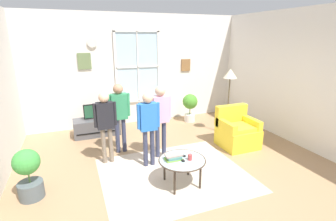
{
  "coord_description": "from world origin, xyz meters",
  "views": [
    {
      "loc": [
        -1.69,
        -3.44,
        2.35
      ],
      "look_at": [
        -0.01,
        0.9,
        0.96
      ],
      "focal_mm": 26.61,
      "sensor_mm": 36.0,
      "label": 1
    }
  ],
  "objects_px": {
    "person_pink_shirt": "(160,113)",
    "potted_plant_by_window": "(190,105)",
    "remote_near_cup": "(182,160)",
    "person_black_shirt": "(105,120)",
    "armchair": "(237,132)",
    "potted_plant_corner": "(28,173)",
    "floor_lamp": "(230,80)",
    "book_stack": "(173,157)",
    "coffee_table": "(182,161)",
    "person_blue_shirt": "(148,121)",
    "television": "(96,111)",
    "cup": "(190,157)",
    "person_green_shirt": "(119,110)",
    "tv_stand": "(97,127)",
    "remote_near_books": "(182,155)"
  },
  "relations": [
    {
      "from": "person_pink_shirt",
      "to": "potted_plant_by_window",
      "type": "xyz_separation_m",
      "value": [
        1.5,
        1.74,
        -0.43
      ]
    },
    {
      "from": "television",
      "to": "remote_near_cup",
      "type": "relative_size",
      "value": 4.0
    },
    {
      "from": "cup",
      "to": "person_black_shirt",
      "type": "xyz_separation_m",
      "value": [
        -1.13,
        1.26,
        0.37
      ]
    },
    {
      "from": "person_pink_shirt",
      "to": "remote_near_cup",
      "type": "bearing_deg",
      "value": -91.46
    },
    {
      "from": "armchair",
      "to": "book_stack",
      "type": "relative_size",
      "value": 3.15
    },
    {
      "from": "person_pink_shirt",
      "to": "floor_lamp",
      "type": "height_order",
      "value": "floor_lamp"
    },
    {
      "from": "tv_stand",
      "to": "book_stack",
      "type": "height_order",
      "value": "book_stack"
    },
    {
      "from": "remote_near_cup",
      "to": "person_pink_shirt",
      "type": "height_order",
      "value": "person_pink_shirt"
    },
    {
      "from": "television",
      "to": "floor_lamp",
      "type": "height_order",
      "value": "floor_lamp"
    },
    {
      "from": "potted_plant_corner",
      "to": "person_pink_shirt",
      "type": "bearing_deg",
      "value": 14.15
    },
    {
      "from": "person_blue_shirt",
      "to": "potted_plant_corner",
      "type": "height_order",
      "value": "person_blue_shirt"
    },
    {
      "from": "television",
      "to": "person_black_shirt",
      "type": "xyz_separation_m",
      "value": [
        0.04,
        -1.52,
        0.26
      ]
    },
    {
      "from": "tv_stand",
      "to": "remote_near_books",
      "type": "height_order",
      "value": "remote_near_books"
    },
    {
      "from": "potted_plant_corner",
      "to": "floor_lamp",
      "type": "bearing_deg",
      "value": 14.99
    },
    {
      "from": "cup",
      "to": "person_blue_shirt",
      "type": "height_order",
      "value": "person_blue_shirt"
    },
    {
      "from": "floor_lamp",
      "to": "television",
      "type": "bearing_deg",
      "value": 160.06
    },
    {
      "from": "tv_stand",
      "to": "book_stack",
      "type": "distance_m",
      "value": 2.85
    },
    {
      "from": "coffee_table",
      "to": "person_black_shirt",
      "type": "relative_size",
      "value": 0.55
    },
    {
      "from": "person_black_shirt",
      "to": "armchair",
      "type": "bearing_deg",
      "value": -5.24
    },
    {
      "from": "tv_stand",
      "to": "potted_plant_by_window",
      "type": "bearing_deg",
      "value": 1.93
    },
    {
      "from": "television",
      "to": "cup",
      "type": "xyz_separation_m",
      "value": [
        1.18,
        -2.78,
        -0.12
      ]
    },
    {
      "from": "person_blue_shirt",
      "to": "person_pink_shirt",
      "type": "bearing_deg",
      "value": 39.26
    },
    {
      "from": "remote_near_books",
      "to": "tv_stand",
      "type": "bearing_deg",
      "value": 113.19
    },
    {
      "from": "armchair",
      "to": "person_blue_shirt",
      "type": "distance_m",
      "value": 2.15
    },
    {
      "from": "book_stack",
      "to": "person_pink_shirt",
      "type": "height_order",
      "value": "person_pink_shirt"
    },
    {
      "from": "tv_stand",
      "to": "coffee_table",
      "type": "relative_size",
      "value": 1.42
    },
    {
      "from": "person_black_shirt",
      "to": "person_green_shirt",
      "type": "height_order",
      "value": "person_green_shirt"
    },
    {
      "from": "television",
      "to": "person_blue_shirt",
      "type": "distance_m",
      "value": 2.08
    },
    {
      "from": "coffee_table",
      "to": "remote_near_books",
      "type": "distance_m",
      "value": 0.14
    },
    {
      "from": "coffee_table",
      "to": "potted_plant_corner",
      "type": "xyz_separation_m",
      "value": [
        -2.26,
        0.49,
        0.0
      ]
    },
    {
      "from": "television",
      "to": "floor_lamp",
      "type": "bearing_deg",
      "value": -19.94
    },
    {
      "from": "remote_near_books",
      "to": "person_pink_shirt",
      "type": "xyz_separation_m",
      "value": [
        -0.03,
        0.95,
        0.46
      ]
    },
    {
      "from": "tv_stand",
      "to": "potted_plant_corner",
      "type": "relative_size",
      "value": 1.38
    },
    {
      "from": "potted_plant_by_window",
      "to": "potted_plant_corner",
      "type": "height_order",
      "value": "potted_plant_by_window"
    },
    {
      "from": "armchair",
      "to": "coffee_table",
      "type": "xyz_separation_m",
      "value": [
        -1.76,
        -0.95,
        0.09
      ]
    },
    {
      "from": "tv_stand",
      "to": "television",
      "type": "bearing_deg",
      "value": -90.0
    },
    {
      "from": "remote_near_cup",
      "to": "floor_lamp",
      "type": "bearing_deg",
      "value": 39.86
    },
    {
      "from": "remote_near_cup",
      "to": "potted_plant_by_window",
      "type": "bearing_deg",
      "value": 61.6
    },
    {
      "from": "remote_near_books",
      "to": "potted_plant_by_window",
      "type": "relative_size",
      "value": 0.18
    },
    {
      "from": "remote_near_books",
      "to": "person_black_shirt",
      "type": "xyz_separation_m",
      "value": [
        -1.07,
        1.08,
        0.41
      ]
    },
    {
      "from": "book_stack",
      "to": "floor_lamp",
      "type": "distance_m",
      "value": 2.75
    },
    {
      "from": "television",
      "to": "potted_plant_by_window",
      "type": "relative_size",
      "value": 0.7
    },
    {
      "from": "armchair",
      "to": "floor_lamp",
      "type": "bearing_deg",
      "value": 73.68
    },
    {
      "from": "coffee_table",
      "to": "potted_plant_by_window",
      "type": "bearing_deg",
      "value": 61.64
    },
    {
      "from": "person_green_shirt",
      "to": "television",
      "type": "bearing_deg",
      "value": 107.85
    },
    {
      "from": "remote_near_cup",
      "to": "person_black_shirt",
      "type": "distance_m",
      "value": 1.63
    },
    {
      "from": "book_stack",
      "to": "person_green_shirt",
      "type": "xyz_separation_m",
      "value": [
        -0.56,
        1.51,
        0.41
      ]
    },
    {
      "from": "book_stack",
      "to": "potted_plant_corner",
      "type": "bearing_deg",
      "value": 168.22
    },
    {
      "from": "cup",
      "to": "person_black_shirt",
      "type": "distance_m",
      "value": 1.73
    },
    {
      "from": "armchair",
      "to": "person_green_shirt",
      "type": "distance_m",
      "value": 2.59
    }
  ]
}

